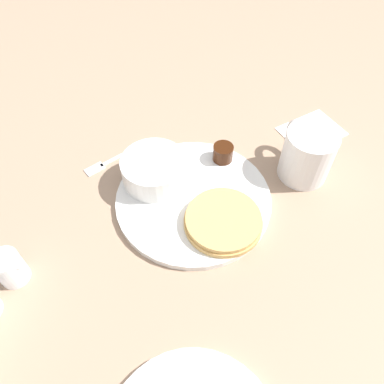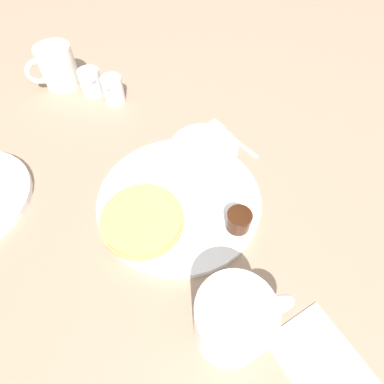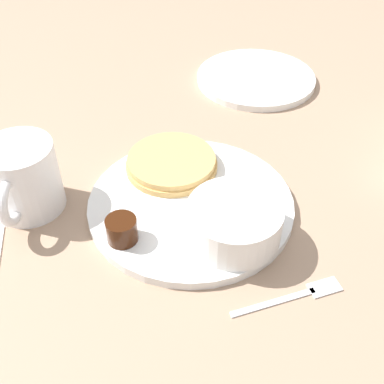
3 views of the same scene
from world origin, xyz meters
name	(u,v)px [view 1 (image 1 of 3)]	position (x,y,z in m)	size (l,w,h in m)	color
ground_plane	(193,201)	(0.00, 0.00, 0.00)	(4.00, 4.00, 0.00)	#9E7F66
plate	(193,199)	(0.00, 0.00, 0.01)	(0.27, 0.27, 0.01)	white
pancake_stack	(223,221)	(0.01, -0.07, 0.02)	(0.13, 0.13, 0.02)	tan
bowl	(154,169)	(-0.04, 0.07, 0.04)	(0.11, 0.11, 0.05)	white
syrup_cup	(223,153)	(0.09, 0.05, 0.03)	(0.04, 0.04, 0.03)	#38190A
butter_ramekin	(151,163)	(-0.03, 0.09, 0.03)	(0.05, 0.05, 0.05)	white
coffee_mug	(306,154)	(0.21, -0.04, 0.05)	(0.09, 0.12, 0.09)	white
creamer_pitcher_near	(9,268)	(-0.30, 0.01, 0.03)	(0.05, 0.05, 0.06)	white
fork	(109,161)	(-0.09, 0.16, 0.00)	(0.13, 0.03, 0.00)	silver
napkin	(312,131)	(0.30, 0.03, 0.00)	(0.12, 0.09, 0.00)	white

